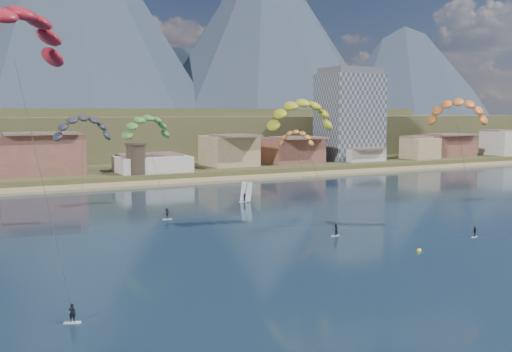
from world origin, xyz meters
The scene contains 14 objects.
ground centered at (0.00, 0.00, 0.00)m, with size 2400.00×2400.00×0.00m, color black.
beach centered at (0.00, 106.00, 0.25)m, with size 2200.00×12.00×0.90m.
land centered at (0.00, 560.00, 0.00)m, with size 2200.00×900.00×4.00m.
foothills centered at (22.39, 232.47, 9.08)m, with size 940.00×210.00×18.00m.
apartment_tower centered at (85.00, 128.00, 17.82)m, with size 20.00×16.00×32.00m.
watchtower centered at (5.00, 114.00, 6.37)m, with size 5.82×5.82×8.60m.
kitesurfer_red centered at (-31.95, 21.25, 27.39)m, with size 13.01×15.75×30.55m.
kitesurfer_yellow centered at (13.09, 41.51, 19.23)m, with size 12.40×13.03×22.42m.
kitesurfer_orange centered at (35.94, 29.85, 19.68)m, with size 10.12×13.25×22.37m.
kitesurfer_green centered at (-3.95, 72.35, 16.57)m, with size 11.57×19.37×21.78m.
distant_kite_dark centered at (-19.33, 56.21, 17.11)m, with size 9.74×5.99×20.15m.
distant_kite_orange centered at (30.17, 71.82, 13.71)m, with size 8.29×7.68×16.62m.
windsurfer centered at (16.17, 69.19, 1.32)m, with size 2.35×2.54×4.17m.
buoy centered at (18.36, 18.69, 0.11)m, with size 0.64×0.64×0.64m.
Camera 1 is at (-37.04, -41.57, 19.19)m, focal length 41.20 mm.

